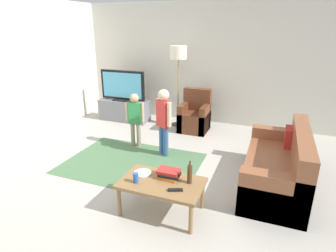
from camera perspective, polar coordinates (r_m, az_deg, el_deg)
ground at (r=4.32m, az=-2.92°, el=-10.69°), size 7.80×7.80×0.00m
wall_back at (r=6.63m, az=7.70°, el=12.37°), size 6.00×0.12×2.70m
area_rug at (r=4.80m, az=-7.32°, el=-7.46°), size 2.20×1.60×0.01m
tv_stand at (r=6.87m, az=-8.86°, el=3.14°), size 1.20×0.44×0.50m
tv at (r=6.71m, az=-9.22°, el=8.04°), size 1.10×0.28×0.71m
couch at (r=4.31m, az=21.96°, el=-7.97°), size 0.80×1.80×0.86m
armchair at (r=6.16m, az=5.49°, el=1.83°), size 0.60×0.60×0.90m
floor_lamp at (r=6.21m, az=2.12°, el=13.84°), size 0.36×0.36×1.78m
child_near_tv at (r=5.23m, az=-6.73°, el=2.17°), size 0.33×0.19×1.03m
child_center at (r=4.80m, az=-0.90°, el=1.93°), size 0.35×0.26×1.19m
coffee_table at (r=3.46m, az=-1.33°, el=-11.95°), size 1.00×0.60×0.42m
book_stack at (r=3.49m, az=0.16°, el=-9.71°), size 0.29×0.20×0.11m
bottle at (r=3.36m, az=4.43°, el=-9.68°), size 0.06×0.06×0.29m
tv_remote at (r=3.27m, az=1.50°, el=-12.85°), size 0.18×0.11×0.02m
soda_can at (r=3.42m, az=-6.55°, el=-10.43°), size 0.07×0.07×0.12m
plate at (r=3.62m, az=-5.18°, el=-9.46°), size 0.22×0.22×0.02m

